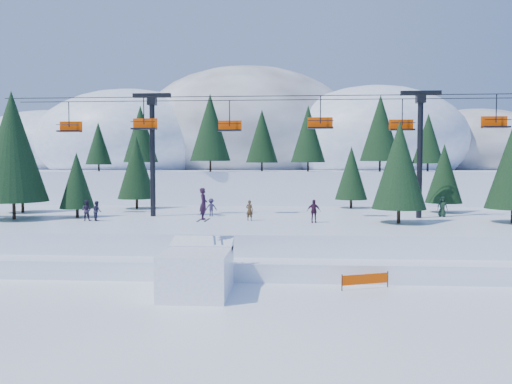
# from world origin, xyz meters

# --- Properties ---
(ground) EXTENTS (160.00, 160.00, 0.00)m
(ground) POSITION_xyz_m (0.00, 0.00, 0.00)
(ground) COLOR white
(ground) RESTS_ON ground
(mid_shelf) EXTENTS (70.00, 22.00, 2.50)m
(mid_shelf) POSITION_xyz_m (0.00, 18.00, 1.25)
(mid_shelf) COLOR white
(mid_shelf) RESTS_ON ground
(berm) EXTENTS (70.00, 6.00, 1.10)m
(berm) POSITION_xyz_m (0.00, 8.00, 0.55)
(berm) COLOR white
(berm) RESTS_ON ground
(mountain_ridge) EXTENTS (119.00, 61.01, 26.46)m
(mountain_ridge) POSITION_xyz_m (-5.09, 73.35, 9.64)
(mountain_ridge) COLOR white
(mountain_ridge) RESTS_ON ground
(jump_kicker) EXTENTS (3.41, 4.65, 5.53)m
(jump_kicker) POSITION_xyz_m (-2.39, 2.41, 1.27)
(jump_kicker) COLOR white
(jump_kicker) RESTS_ON ground
(chairlift) EXTENTS (46.00, 3.21, 10.28)m
(chairlift) POSITION_xyz_m (1.74, 18.05, 9.32)
(chairlift) COLOR black
(chairlift) RESTS_ON mid_shelf
(conifer_stand) EXTENTS (61.66, 17.01, 10.12)m
(conifer_stand) POSITION_xyz_m (1.32, 18.07, 6.96)
(conifer_stand) COLOR black
(conifer_stand) RESTS_ON mid_shelf
(distant_skiers) EXTENTS (29.19, 5.63, 1.73)m
(distant_skiers) POSITION_xyz_m (-1.77, 15.93, 3.31)
(distant_skiers) COLOR #242338
(distant_skiers) RESTS_ON mid_shelf
(banner_near) EXTENTS (2.68, 1.04, 0.90)m
(banner_near) POSITION_xyz_m (6.59, 4.06, 0.54)
(banner_near) COLOR black
(banner_near) RESTS_ON ground
(banner_far) EXTENTS (2.85, 0.25, 0.90)m
(banner_far) POSITION_xyz_m (9.75, 5.89, 0.54)
(banner_far) COLOR black
(banner_far) RESTS_ON ground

